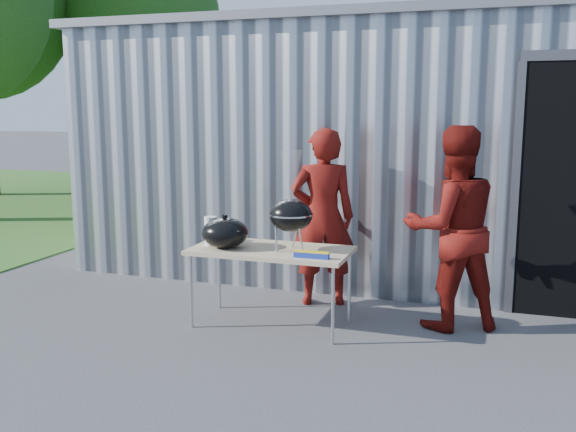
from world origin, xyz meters
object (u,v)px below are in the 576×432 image
(folding_table, at_px, (271,253))
(person_bystander, at_px, (452,228))
(kettle_grill, at_px, (291,205))
(person_cook, at_px, (323,217))

(folding_table, xyz_separation_m, person_bystander, (1.62, 0.50, 0.24))
(folding_table, bearing_deg, kettle_grill, -3.56)
(person_bystander, bearing_deg, kettle_grill, -6.14)
(person_cook, xyz_separation_m, person_bystander, (1.34, -0.32, 0.02))
(person_bystander, bearing_deg, folding_table, -8.83)
(folding_table, distance_m, person_bystander, 1.71)
(kettle_grill, xyz_separation_m, person_cook, (0.07, 0.83, -0.25))
(kettle_grill, distance_m, person_bystander, 1.52)
(kettle_grill, height_order, person_bystander, person_bystander)
(folding_table, height_order, kettle_grill, kettle_grill)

